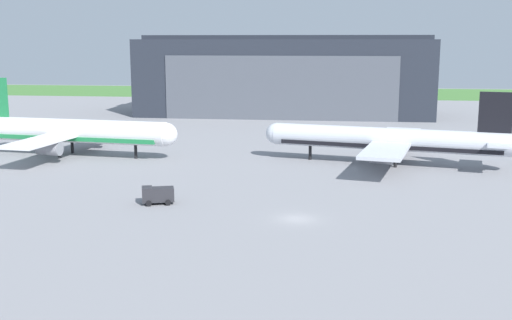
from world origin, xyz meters
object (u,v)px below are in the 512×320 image
object	(u,v)px
airliner_far_right	(388,140)
airliner_far_left	(73,132)
maintenance_hangar	(284,77)
stair_truck	(158,194)

from	to	relation	value
airliner_far_right	airliner_far_left	bearing A→B (deg)	178.70
maintenance_hangar	stair_truck	xyz separation A→B (m)	(-8.01, -104.97, -9.71)
maintenance_hangar	airliner_far_right	bearing A→B (deg)	-71.74
maintenance_hangar	airliner_far_left	distance (m)	80.14
maintenance_hangar	stair_truck	bearing A→B (deg)	-94.36
airliner_far_left	stair_truck	xyz separation A→B (m)	(25.66, -32.54, -3.26)
maintenance_hangar	stair_truck	distance (m)	105.72
maintenance_hangar	airliner_far_left	world-z (taller)	maintenance_hangar
maintenance_hangar	stair_truck	size ratio (longest dim) A/B	17.99
maintenance_hangar	airliner_far_left	xyz separation A→B (m)	(-33.68, -72.43, -6.45)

